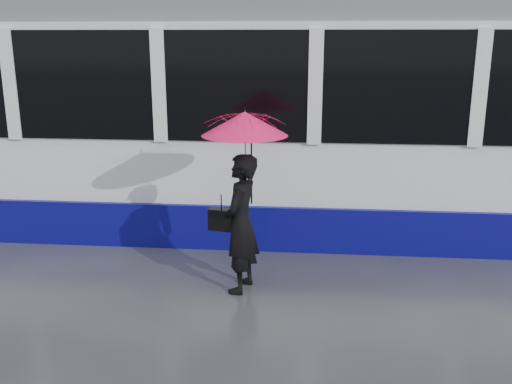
# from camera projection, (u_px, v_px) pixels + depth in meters

# --- Properties ---
(ground) EXTENTS (90.00, 90.00, 0.00)m
(ground) POSITION_uv_depth(u_px,v_px,m) (259.00, 290.00, 6.55)
(ground) COLOR #2D2D32
(ground) RESTS_ON ground
(rails) EXTENTS (34.00, 1.51, 0.02)m
(rails) POSITION_uv_depth(u_px,v_px,m) (273.00, 222.00, 8.95)
(rails) COLOR #3F3D38
(rails) RESTS_ON ground
(tram) EXTENTS (26.00, 2.56, 3.35)m
(tram) POSITION_uv_depth(u_px,v_px,m) (86.00, 116.00, 8.78)
(tram) COLOR white
(tram) RESTS_ON ground
(woman) EXTENTS (0.49, 0.65, 1.59)m
(woman) POSITION_uv_depth(u_px,v_px,m) (241.00, 224.00, 6.37)
(woman) COLOR black
(woman) RESTS_ON ground
(umbrella) EXTENTS (1.11, 1.11, 1.07)m
(umbrella) POSITION_uv_depth(u_px,v_px,m) (245.00, 140.00, 6.11)
(umbrella) COLOR #FF158E
(umbrella) RESTS_ON ground
(handbag) EXTENTS (0.30, 0.18, 0.43)m
(handbag) POSITION_uv_depth(u_px,v_px,m) (222.00, 219.00, 6.40)
(handbag) COLOR black
(handbag) RESTS_ON ground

